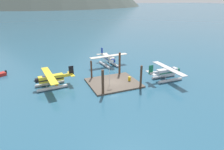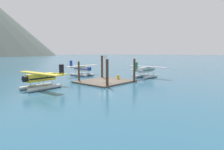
{
  "view_description": "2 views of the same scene",
  "coord_description": "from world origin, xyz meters",
  "px_view_note": "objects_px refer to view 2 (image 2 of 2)",
  "views": [
    {
      "loc": [
        -15.43,
        -35.56,
        16.75
      ],
      "look_at": [
        0.16,
        1.14,
        1.47
      ],
      "focal_mm": 32.3,
      "sensor_mm": 36.0,
      "label": 1
    },
    {
      "loc": [
        -27.05,
        -25.42,
        5.89
      ],
      "look_at": [
        2.0,
        -0.09,
        1.28
      ],
      "focal_mm": 29.57,
      "sensor_mm": 36.0,
      "label": 2
    }
  ],
  "objects_px": {
    "seaplane_cream_bow_right": "(82,70)",
    "seaplane_silver_stbd_aft": "(146,71)",
    "seaplane_yellow_port_fwd": "(41,79)",
    "flagpole": "(104,65)",
    "fuel_drum": "(118,77)",
    "mooring_buoy": "(47,87)"
  },
  "relations": [
    {
      "from": "mooring_buoy",
      "to": "seaplane_yellow_port_fwd",
      "type": "height_order",
      "value": "seaplane_yellow_port_fwd"
    },
    {
      "from": "fuel_drum",
      "to": "seaplane_cream_bow_right",
      "type": "xyz_separation_m",
      "value": [
        0.24,
        12.33,
        0.84
      ]
    },
    {
      "from": "flagpole",
      "to": "seaplane_cream_bow_right",
      "type": "bearing_deg",
      "value": 69.19
    },
    {
      "from": "seaplane_cream_bow_right",
      "to": "fuel_drum",
      "type": "bearing_deg",
      "value": -91.13
    },
    {
      "from": "seaplane_yellow_port_fwd",
      "to": "mooring_buoy",
      "type": "bearing_deg",
      "value": -17.86
    },
    {
      "from": "flagpole",
      "to": "seaplane_silver_stbd_aft",
      "type": "xyz_separation_m",
      "value": [
        12.6,
        -1.85,
        -2.07
      ]
    },
    {
      "from": "flagpole",
      "to": "seaplane_yellow_port_fwd",
      "type": "xyz_separation_m",
      "value": [
        -11.05,
        3.91,
        -2.07
      ]
    },
    {
      "from": "mooring_buoy",
      "to": "fuel_drum",
      "type": "bearing_deg",
      "value": -13.01
    },
    {
      "from": "fuel_drum",
      "to": "mooring_buoy",
      "type": "height_order",
      "value": "fuel_drum"
    },
    {
      "from": "fuel_drum",
      "to": "seaplane_yellow_port_fwd",
      "type": "height_order",
      "value": "seaplane_yellow_port_fwd"
    },
    {
      "from": "seaplane_yellow_port_fwd",
      "to": "seaplane_cream_bow_right",
      "type": "height_order",
      "value": "same"
    },
    {
      "from": "seaplane_yellow_port_fwd",
      "to": "seaplane_silver_stbd_aft",
      "type": "xyz_separation_m",
      "value": [
        23.65,
        -5.76,
        0.0
      ]
    },
    {
      "from": "mooring_buoy",
      "to": "seaplane_cream_bow_right",
      "type": "relative_size",
      "value": 0.06
    },
    {
      "from": "flagpole",
      "to": "fuel_drum",
      "type": "bearing_deg",
      "value": 2.91
    },
    {
      "from": "seaplane_yellow_port_fwd",
      "to": "seaplane_cream_bow_right",
      "type": "relative_size",
      "value": 1.0
    },
    {
      "from": "seaplane_silver_stbd_aft",
      "to": "seaplane_cream_bow_right",
      "type": "bearing_deg",
      "value": 118.51
    },
    {
      "from": "flagpole",
      "to": "mooring_buoy",
      "type": "xyz_separation_m",
      "value": [
        -10.15,
        3.62,
        -3.34
      ]
    },
    {
      "from": "flagpole",
      "to": "seaplane_cream_bow_right",
      "type": "xyz_separation_m",
      "value": [
        4.77,
        12.56,
        -2.07
      ]
    },
    {
      "from": "flagpole",
      "to": "fuel_drum",
      "type": "relative_size",
      "value": 6.03
    },
    {
      "from": "fuel_drum",
      "to": "seaplane_cream_bow_right",
      "type": "bearing_deg",
      "value": 88.87
    },
    {
      "from": "seaplane_cream_bow_right",
      "to": "seaplane_silver_stbd_aft",
      "type": "relative_size",
      "value": 1.0
    },
    {
      "from": "seaplane_cream_bow_right",
      "to": "seaplane_silver_stbd_aft",
      "type": "xyz_separation_m",
      "value": [
        7.83,
        -14.41,
        0.0
      ]
    }
  ]
}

